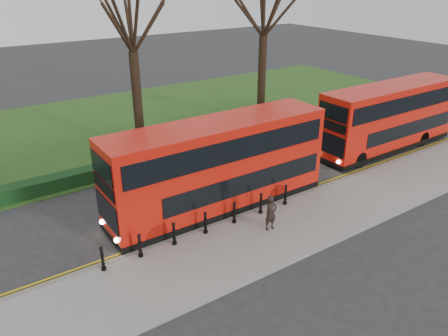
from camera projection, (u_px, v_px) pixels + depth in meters
ground at (192, 222)px, 20.17m from camera, size 120.00×120.00×0.00m
pavement at (229, 252)px, 17.88m from camera, size 60.00×4.00×0.15m
kerb at (203, 230)px, 19.38m from camera, size 60.00×0.25×0.16m
grass_verge at (87, 131)px, 31.46m from camera, size 60.00×18.00×0.06m
hedge at (132, 165)px, 25.13m from camera, size 60.00×0.90×0.80m
yellow_line_outer at (200, 228)px, 19.64m from camera, size 60.00×0.10×0.01m
yellow_line_inner at (197, 226)px, 19.79m from camera, size 60.00×0.10×0.01m
tree_mid at (130, 17)px, 25.37m from camera, size 7.16×7.16×11.19m
tree_right at (264, 5)px, 30.36m from camera, size 7.42×7.42×11.60m
bollard_row at (205, 223)px, 18.84m from camera, size 9.33×0.15×1.00m
bus_lead at (218, 167)px, 20.45m from camera, size 11.03×2.53×4.39m
bus_rear at (389, 118)px, 27.62m from camera, size 10.49×2.41×4.17m
pedestrian at (271, 213)px, 19.01m from camera, size 0.61×0.41×1.63m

